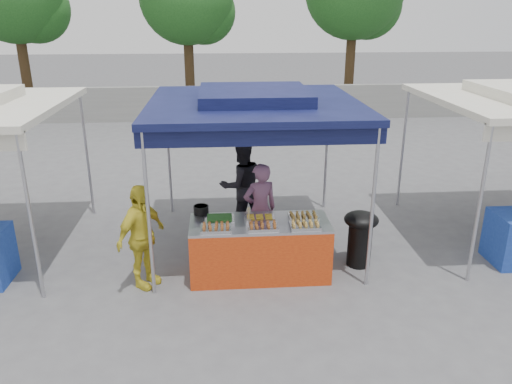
{
  "coord_description": "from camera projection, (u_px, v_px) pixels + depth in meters",
  "views": [
    {
      "loc": [
        -0.55,
        -6.62,
        3.7
      ],
      "look_at": [
        0.0,
        0.6,
        1.05
      ],
      "focal_mm": 35.0,
      "sensor_mm": 36.0,
      "label": 1
    }
  ],
  "objects": [
    {
      "name": "food_tray_br",
      "position": [
        303.0,
        217.0,
        7.21
      ],
      "size": [
        0.42,
        0.3,
        0.07
      ],
      "color": "#B7B6BB",
      "rests_on": "vendor_table"
    },
    {
      "name": "wok_burner",
      "position": [
        360.0,
        234.0,
        7.53
      ],
      "size": [
        0.52,
        0.52,
        0.87
      ],
      "rotation": [
        0.0,
        0.0,
        0.17
      ],
      "color": "black",
      "rests_on": "ground_plane"
    },
    {
      "name": "tree_1",
      "position": [
        191.0,
        1.0,
        18.0
      ],
      "size": [
        3.48,
        3.41,
        5.86
      ],
      "color": "#3B2916",
      "rests_on": "ground_plane"
    },
    {
      "name": "cooking_pot",
      "position": [
        201.0,
        210.0,
        7.38
      ],
      "size": [
        0.22,
        0.22,
        0.13
      ],
      "primitive_type": "cylinder",
      "color": "black",
      "rests_on": "vendor_table"
    },
    {
      "name": "food_tray_fm",
      "position": [
        263.0,
        226.0,
        6.9
      ],
      "size": [
        0.42,
        0.3,
        0.07
      ],
      "color": "#B7B6BB",
      "rests_on": "vendor_table"
    },
    {
      "name": "customer_person",
      "position": [
        141.0,
        237.0,
        6.88
      ],
      "size": [
        0.8,
        0.94,
        1.51
      ],
      "primitive_type": "imported",
      "rotation": [
        0.0,
        0.0,
        0.97
      ],
      "color": "gold",
      "rests_on": "ground_plane"
    },
    {
      "name": "ground_plane",
      "position": [
        259.0,
        271.0,
        7.51
      ],
      "size": [
        80.0,
        80.0,
        0.0
      ],
      "primitive_type": "plane",
      "color": "#525254"
    },
    {
      "name": "crate_right",
      "position": [
        269.0,
        244.0,
        8.05
      ],
      "size": [
        0.47,
        0.33,
        0.28
      ],
      "primitive_type": "cube",
      "color": "navy",
      "rests_on": "ground_plane"
    },
    {
      "name": "main_canopy",
      "position": [
        254.0,
        103.0,
        7.6
      ],
      "size": [
        3.2,
        3.2,
        2.57
      ],
      "color": "#ABABB2",
      "rests_on": "ground_plane"
    },
    {
      "name": "food_tray_fr",
      "position": [
        305.0,
        225.0,
        6.93
      ],
      "size": [
        0.42,
        0.3,
        0.07
      ],
      "color": "#B7B6BB",
      "rests_on": "vendor_table"
    },
    {
      "name": "back_wall",
      "position": [
        234.0,
        103.0,
        17.61
      ],
      "size": [
        40.0,
        0.25,
        1.2
      ],
      "primitive_type": "cube",
      "color": "slate",
      "rests_on": "ground_plane"
    },
    {
      "name": "food_tray_bm",
      "position": [
        260.0,
        218.0,
        7.16
      ],
      "size": [
        0.42,
        0.3,
        0.07
      ],
      "color": "#B7B6BB",
      "rests_on": "vendor_table"
    },
    {
      "name": "crate_left",
      "position": [
        232.0,
        247.0,
        7.95
      ],
      "size": [
        0.48,
        0.34,
        0.29
      ],
      "primitive_type": "cube",
      "color": "navy",
      "rests_on": "ground_plane"
    },
    {
      "name": "vendor_woman",
      "position": [
        260.0,
        210.0,
        7.81
      ],
      "size": [
        0.63,
        0.51,
        1.51
      ],
      "primitive_type": "imported",
      "rotation": [
        0.0,
        0.0,
        3.44
      ],
      "color": "#7D5070",
      "rests_on": "ground_plane"
    },
    {
      "name": "food_tray_bl",
      "position": [
        220.0,
        219.0,
        7.13
      ],
      "size": [
        0.42,
        0.3,
        0.07
      ],
      "color": "#B7B6BB",
      "rests_on": "vendor_table"
    },
    {
      "name": "crate_stacked",
      "position": [
        269.0,
        229.0,
        7.96
      ],
      "size": [
        0.44,
        0.31,
        0.27
      ],
      "primitive_type": "cube",
      "color": "navy",
      "rests_on": "crate_right"
    },
    {
      "name": "helper_man",
      "position": [
        242.0,
        185.0,
        8.71
      ],
      "size": [
        0.96,
        0.85,
        1.64
      ],
      "primitive_type": "imported",
      "rotation": [
        0.0,
        0.0,
        3.49
      ],
      "color": "black",
      "rests_on": "ground_plane"
    },
    {
      "name": "vendor_table",
      "position": [
        260.0,
        249.0,
        7.27
      ],
      "size": [
        2.0,
        0.8,
        0.85
      ],
      "color": "#B13410",
      "rests_on": "ground_plane"
    },
    {
      "name": "skewer_cup",
      "position": [
        248.0,
        223.0,
        6.96
      ],
      "size": [
        0.08,
        0.08,
        0.1
      ],
      "primitive_type": "cylinder",
      "color": "#ABABB2",
      "rests_on": "vendor_table"
    },
    {
      "name": "food_tray_fl",
      "position": [
        216.0,
        228.0,
        6.85
      ],
      "size": [
        0.42,
        0.3,
        0.07
      ],
      "color": "#B7B6BB",
      "rests_on": "vendor_table"
    }
  ]
}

